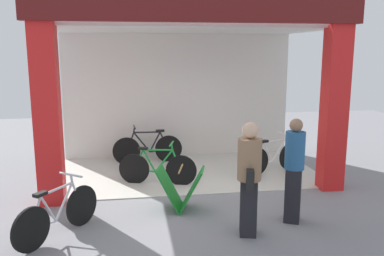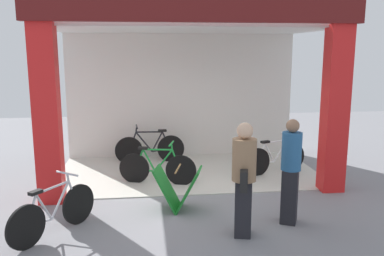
{
  "view_description": "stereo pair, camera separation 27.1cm",
  "coord_description": "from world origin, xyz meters",
  "views": [
    {
      "loc": [
        -1.21,
        -7.19,
        2.69
      ],
      "look_at": [
        0.0,
        0.76,
        1.15
      ],
      "focal_mm": 38.11,
      "sensor_mm": 36.0,
      "label": 1
    },
    {
      "loc": [
        -0.94,
        -7.23,
        2.69
      ],
      "look_at": [
        0.0,
        0.76,
        1.15
      ],
      "focal_mm": 38.11,
      "sensor_mm": 36.0,
      "label": 2
    }
  ],
  "objects": [
    {
      "name": "ground_plane",
      "position": [
        0.0,
        0.0,
        0.0
      ],
      "size": [
        19.37,
        19.37,
        0.0
      ],
      "primitive_type": "plane",
      "color": "gray",
      "rests_on": "ground"
    },
    {
      "name": "shop_facade",
      "position": [
        0.0,
        1.63,
        2.04
      ],
      "size": [
        5.89,
        3.34,
        3.76
      ],
      "color": "beige",
      "rests_on": "ground"
    },
    {
      "name": "bicycle_inside_0",
      "position": [
        -0.82,
        2.38,
        0.37
      ],
      "size": [
        1.67,
        0.46,
        0.92
      ],
      "color": "black",
      "rests_on": "ground"
    },
    {
      "name": "bicycle_inside_1",
      "position": [
        -0.71,
        0.74,
        0.35
      ],
      "size": [
        1.55,
        0.52,
        0.88
      ],
      "color": "black",
      "rests_on": "ground"
    },
    {
      "name": "bicycle_inside_2",
      "position": [
        1.9,
        1.17,
        0.35
      ],
      "size": [
        1.52,
        0.59,
        0.88
      ],
      "color": "black",
      "rests_on": "ground"
    },
    {
      "name": "bicycle_parked_0",
      "position": [
        -2.3,
        -1.41,
        0.35
      ],
      "size": [
        0.99,
        1.31,
        0.88
      ],
      "color": "black",
      "rests_on": "ground"
    },
    {
      "name": "sandwich_board_sign",
      "position": [
        -0.41,
        -0.65,
        0.37
      ],
      "size": [
        0.88,
        0.69,
        0.75
      ],
      "color": "#197226",
      "rests_on": "ground"
    },
    {
      "name": "pedestrian_1",
      "position": [
        1.29,
        -1.37,
        0.85
      ],
      "size": [
        0.41,
        0.41,
        1.66
      ],
      "color": "black",
      "rests_on": "ground"
    },
    {
      "name": "pedestrian_2",
      "position": [
        0.46,
        -1.73,
        0.88
      ],
      "size": [
        0.42,
        0.59,
        1.69
      ],
      "color": "black",
      "rests_on": "ground"
    }
  ]
}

